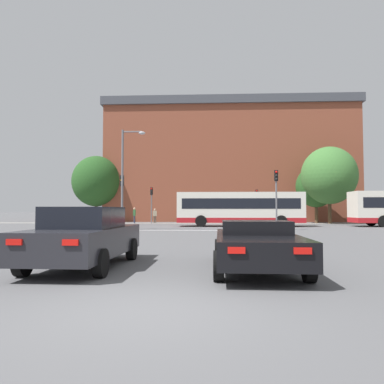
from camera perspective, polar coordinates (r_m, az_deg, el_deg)
name	(u,v)px	position (r m, az deg, el deg)	size (l,w,h in m)	color
ground_plane	(149,309)	(5.89, -6.55, -17.30)	(400.00, 400.00, 0.00)	#545456
stop_line_strip	(198,230)	(26.88, 0.90, -5.87)	(8.82, 0.30, 0.01)	silver
far_pavement	(202,223)	(40.98, 1.58, -4.78)	(69.80, 2.50, 0.01)	gray
brick_civic_building	(228,165)	(53.08, 5.49, 4.10)	(31.99, 15.89, 18.09)	brown
car_saloon_left	(85,237)	(10.15, -15.98, -6.54)	(2.06, 4.80, 1.56)	#232328
car_roadster_right	(256,244)	(9.44, 9.74, -7.81)	(2.14, 4.91, 1.21)	black
bus_crossing_lead	(240,208)	(33.60, 7.29, -2.46)	(11.07, 2.68, 3.01)	silver
traffic_light_far_left	(152,199)	(40.63, -6.19, -1.07)	(0.26, 0.31, 3.89)	slate
traffic_light_far_right	(257,200)	(40.23, 9.83, -1.28)	(0.26, 0.31, 3.62)	slate
traffic_light_near_left	(122,193)	(28.53, -10.63, -0.13)	(0.26, 0.31, 4.07)	slate
traffic_light_near_right	(276,190)	(27.89, 12.72, 0.32)	(0.26, 0.31, 4.37)	slate
street_lamp_junction	(126,169)	(28.24, -10.01, 3.44)	(1.78, 0.36, 7.45)	slate
pedestrian_waiting	(155,215)	(41.85, -5.68, -3.45)	(0.44, 0.32, 1.61)	brown
pedestrian_walking_east	(123,213)	(42.80, -10.50, -3.19)	(0.46, 0.39, 1.84)	black
pedestrian_walking_west	(134,214)	(41.26, -8.77, -3.34)	(0.25, 0.41, 1.71)	#333851
tree_by_building	(329,175)	(42.36, 20.16, 2.38)	(5.83, 5.83, 8.19)	#4C3823
tree_kerbside	(316,187)	(43.59, 18.37, 0.79)	(4.39, 4.39, 6.35)	#4C3823
tree_distant	(96,181)	(47.55, -14.36, 1.60)	(5.93, 5.93, 8.10)	#4C3823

